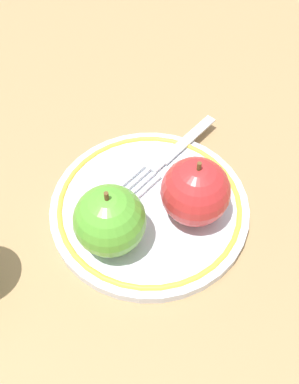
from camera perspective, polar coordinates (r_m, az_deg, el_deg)
name	(u,v)px	position (r m, az deg, el deg)	size (l,w,h in m)	color
ground_plane	(154,202)	(0.49, 0.63, -1.32)	(2.00, 2.00, 0.00)	#94734A
plate	(150,207)	(0.47, 0.00, -1.95)	(0.22, 0.22, 0.01)	silver
apple_red_whole	(195,192)	(0.43, 6.14, 0.05)	(0.07, 0.07, 0.08)	#B02626
apple_second_whole	(110,221)	(0.41, -5.32, -3.81)	(0.07, 0.07, 0.08)	#4F992D
fork	(170,155)	(0.51, 2.76, 4.92)	(0.11, 0.16, 0.00)	silver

